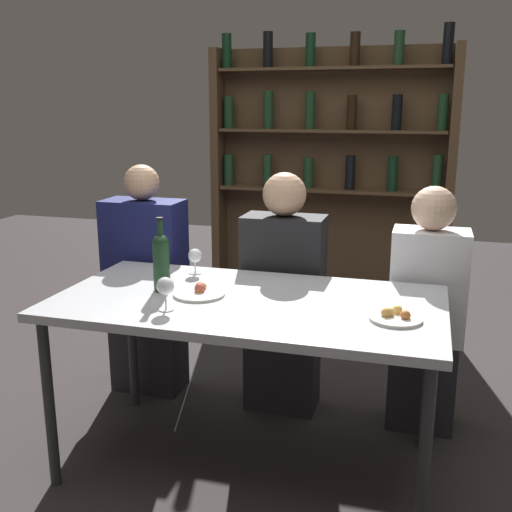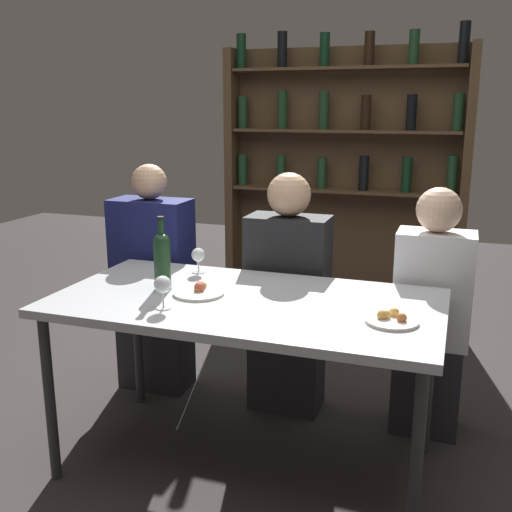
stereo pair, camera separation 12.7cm
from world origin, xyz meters
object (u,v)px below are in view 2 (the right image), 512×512
wine_bottle (162,258)px  seated_person_center (288,301)px  food_plate_1 (391,319)px  seated_person_right (431,320)px  wine_glass_0 (198,256)px  wine_glass_1 (163,286)px  seated_person_left (154,286)px  food_plate_0 (199,291)px

wine_bottle → seated_person_center: size_ratio=0.26×
food_plate_1 → seated_person_right: bearing=79.8°
wine_glass_0 → seated_person_center: seated_person_center is taller
seated_person_center → seated_person_right: seated_person_center is taller
wine_glass_1 → food_plate_1: size_ratio=0.68×
food_plate_1 → seated_person_left: seated_person_left is taller
seated_person_left → seated_person_center: seated_person_left is taller
wine_glass_0 → wine_glass_1: bearing=-80.7°
wine_glass_0 → seated_person_left: size_ratio=0.10×
seated_person_center → seated_person_right: size_ratio=1.03×
wine_bottle → wine_glass_0: bearing=83.0°
food_plate_1 → seated_person_center: seated_person_center is taller
wine_glass_0 → seated_person_center: size_ratio=0.10×
seated_person_right → food_plate_1: bearing=-100.2°
wine_glass_0 → seated_person_center: bearing=36.8°
wine_glass_0 → seated_person_left: seated_person_left is taller
seated_person_center → wine_bottle: bearing=-125.4°
food_plate_1 → seated_person_right: size_ratio=0.16×
seated_person_left → wine_bottle: bearing=-57.3°
food_plate_1 → wine_bottle: bearing=174.7°
seated_person_left → food_plate_1: bearing=-26.0°
wine_glass_1 → wine_glass_0: bearing=99.3°
wine_glass_0 → seated_person_right: (1.06, 0.27, -0.28)m
seated_person_left → seated_person_right: bearing=0.0°
food_plate_1 → seated_person_center: 0.89m
wine_bottle → food_plate_0: 0.21m
wine_glass_1 → seated_person_center: bearing=70.6°
wine_glass_1 → seated_person_right: bearing=39.0°
seated_person_center → seated_person_right: bearing=0.0°
food_plate_0 → seated_person_center: 0.64m
wine_bottle → seated_person_center: 0.76m
wine_glass_0 → food_plate_0: bearing=-65.2°
wine_glass_1 → seated_person_right: 1.28m
seated_person_left → seated_person_right: seated_person_left is taller
food_plate_1 → seated_person_left: 1.50m
wine_bottle → seated_person_center: seated_person_center is taller
wine_glass_0 → food_plate_1: bearing=-22.0°
food_plate_0 → seated_person_left: seated_person_left is taller
seated_person_center → wine_glass_1: bearing=-109.4°
wine_glass_0 → food_plate_1: size_ratio=0.61×
seated_person_left → seated_person_center: size_ratio=1.01×
wine_bottle → seated_person_right: seated_person_right is taller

